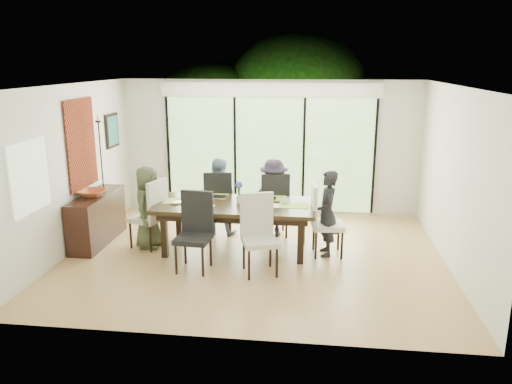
# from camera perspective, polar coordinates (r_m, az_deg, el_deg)

# --- Properties ---
(floor) EXTENTS (6.00, 5.00, 0.01)m
(floor) POSITION_cam_1_polar(r_m,az_deg,el_deg) (8.13, -0.21, -7.31)
(floor) COLOR olive
(floor) RESTS_ON ground
(ceiling) EXTENTS (6.00, 5.00, 0.01)m
(ceiling) POSITION_cam_1_polar(r_m,az_deg,el_deg) (7.54, -0.23, 12.13)
(ceiling) COLOR white
(ceiling) RESTS_ON wall_back
(wall_back) EXTENTS (6.00, 0.02, 2.70)m
(wall_back) POSITION_cam_1_polar(r_m,az_deg,el_deg) (10.17, 1.54, 5.14)
(wall_back) COLOR beige
(wall_back) RESTS_ON floor
(wall_front) EXTENTS (6.00, 0.02, 2.70)m
(wall_front) POSITION_cam_1_polar(r_m,az_deg,el_deg) (5.33, -3.59, -3.89)
(wall_front) COLOR white
(wall_front) RESTS_ON floor
(wall_left) EXTENTS (0.02, 5.00, 2.70)m
(wall_left) POSITION_cam_1_polar(r_m,az_deg,el_deg) (8.62, -20.51, 2.44)
(wall_left) COLOR silver
(wall_left) RESTS_ON floor
(wall_right) EXTENTS (0.02, 5.00, 2.70)m
(wall_right) POSITION_cam_1_polar(r_m,az_deg,el_deg) (7.94, 21.87, 1.32)
(wall_right) COLOR silver
(wall_right) RESTS_ON floor
(glass_doors) EXTENTS (4.20, 0.02, 2.30)m
(glass_doors) POSITION_cam_1_polar(r_m,az_deg,el_deg) (10.16, 1.51, 4.27)
(glass_doors) COLOR #598C3F
(glass_doors) RESTS_ON wall_back
(blinds_header) EXTENTS (4.40, 0.06, 0.28)m
(blinds_header) POSITION_cam_1_polar(r_m,az_deg,el_deg) (9.99, 1.56, 11.61)
(blinds_header) COLOR white
(blinds_header) RESTS_ON wall_back
(mullion_a) EXTENTS (0.05, 0.04, 2.30)m
(mullion_a) POSITION_cam_1_polar(r_m,az_deg,el_deg) (10.55, -9.95, 4.45)
(mullion_a) COLOR black
(mullion_a) RESTS_ON wall_back
(mullion_b) EXTENTS (0.05, 0.04, 2.30)m
(mullion_b) POSITION_cam_1_polar(r_m,az_deg,el_deg) (10.24, -2.41, 4.34)
(mullion_b) COLOR black
(mullion_b) RESTS_ON wall_back
(mullion_c) EXTENTS (0.05, 0.04, 2.30)m
(mullion_c) POSITION_cam_1_polar(r_m,az_deg,el_deg) (10.11, 5.47, 4.15)
(mullion_c) COLOR black
(mullion_c) RESTS_ON wall_back
(mullion_d) EXTENTS (0.05, 0.04, 2.30)m
(mullion_d) POSITION_cam_1_polar(r_m,az_deg,el_deg) (10.17, 13.39, 3.88)
(mullion_d) COLOR black
(mullion_d) RESTS_ON wall_back
(side_window) EXTENTS (0.02, 0.90, 1.00)m
(side_window) POSITION_cam_1_polar(r_m,az_deg,el_deg) (7.55, -24.43, 1.57)
(side_window) COLOR #8CAD7F
(side_window) RESTS_ON wall_left
(deck) EXTENTS (6.00, 1.80, 0.10)m
(deck) POSITION_cam_1_polar(r_m,az_deg,el_deg) (11.35, 1.92, -1.09)
(deck) COLOR #503B22
(deck) RESTS_ON ground
(rail_top) EXTENTS (6.00, 0.08, 0.06)m
(rail_top) POSITION_cam_1_polar(r_m,az_deg,el_deg) (11.98, 2.28, 2.71)
(rail_top) COLOR brown
(rail_top) RESTS_ON deck
(foliage_left) EXTENTS (3.20, 3.20, 3.20)m
(foliage_left) POSITION_cam_1_polar(r_m,az_deg,el_deg) (13.07, -5.27, 7.63)
(foliage_left) COLOR #14380F
(foliage_left) RESTS_ON ground
(foliage_mid) EXTENTS (4.00, 4.00, 4.00)m
(foliage_mid) POSITION_cam_1_polar(r_m,az_deg,el_deg) (13.34, 4.64, 9.35)
(foliage_mid) COLOR #14380F
(foliage_mid) RESTS_ON ground
(foliage_right) EXTENTS (2.80, 2.80, 2.80)m
(foliage_right) POSITION_cam_1_polar(r_m,az_deg,el_deg) (12.67, 12.65, 6.29)
(foliage_right) COLOR #14380F
(foliage_right) RESTS_ON ground
(foliage_far) EXTENTS (3.60, 3.60, 3.60)m
(foliage_far) POSITION_cam_1_polar(r_m,az_deg,el_deg) (14.13, 0.65, 8.97)
(foliage_far) COLOR #14380F
(foliage_far) RESTS_ON ground
(table_top) EXTENTS (2.58, 1.18, 0.06)m
(table_top) POSITION_cam_1_polar(r_m,az_deg,el_deg) (8.11, -2.35, -1.55)
(table_top) COLOR black
(table_top) RESTS_ON floor
(table_apron) EXTENTS (2.37, 0.97, 0.11)m
(table_apron) POSITION_cam_1_polar(r_m,az_deg,el_deg) (8.14, -2.34, -2.20)
(table_apron) COLOR black
(table_apron) RESTS_ON floor
(table_leg_fl) EXTENTS (0.10, 0.10, 0.74)m
(table_leg_fl) POSITION_cam_1_polar(r_m,az_deg,el_deg) (8.08, -10.42, -4.87)
(table_leg_fl) COLOR black
(table_leg_fl) RESTS_ON floor
(table_leg_fr) EXTENTS (0.10, 0.10, 0.74)m
(table_leg_fr) POSITION_cam_1_polar(r_m,az_deg,el_deg) (7.73, 5.13, -5.58)
(table_leg_fr) COLOR black
(table_leg_fr) RESTS_ON floor
(table_leg_bl) EXTENTS (0.10, 0.10, 0.74)m
(table_leg_bl) POSITION_cam_1_polar(r_m,az_deg,el_deg) (8.86, -8.80, -3.02)
(table_leg_bl) COLOR black
(table_leg_bl) RESTS_ON floor
(table_leg_br) EXTENTS (0.10, 0.10, 0.74)m
(table_leg_br) POSITION_cam_1_polar(r_m,az_deg,el_deg) (8.54, 5.33, -3.58)
(table_leg_br) COLOR black
(table_leg_br) RESTS_ON floor
(chair_left_end) EXTENTS (0.63, 0.63, 1.18)m
(chair_left_end) POSITION_cam_1_polar(r_m,az_deg,el_deg) (8.53, -12.35, -2.35)
(chair_left_end) COLOR beige
(chair_left_end) RESTS_ON floor
(chair_right_end) EXTENTS (0.54, 0.54, 1.18)m
(chair_right_end) POSITION_cam_1_polar(r_m,az_deg,el_deg) (8.07, 8.25, -3.14)
(chair_right_end) COLOR silver
(chair_right_end) RESTS_ON floor
(chair_far_left) EXTENTS (0.57, 0.57, 1.18)m
(chair_far_left) POSITION_cam_1_polar(r_m,az_deg,el_deg) (9.04, -4.29, -1.06)
(chair_far_left) COLOR black
(chair_far_left) RESTS_ON floor
(chair_far_right) EXTENTS (0.59, 0.59, 1.18)m
(chair_far_right) POSITION_cam_1_polar(r_m,az_deg,el_deg) (8.91, 2.03, -1.27)
(chair_far_right) COLOR black
(chair_far_right) RESTS_ON floor
(chair_near_left) EXTENTS (0.53, 0.53, 1.18)m
(chair_near_left) POSITION_cam_1_polar(r_m,az_deg,el_deg) (7.45, -7.22, -4.63)
(chair_near_left) COLOR black
(chair_near_left) RESTS_ON floor
(chair_near_right) EXTENTS (0.63, 0.63, 1.18)m
(chair_near_right) POSITION_cam_1_polar(r_m,az_deg,el_deg) (7.28, 0.47, -4.98)
(chair_near_right) COLOR beige
(chair_near_right) RESTS_ON floor
(person_left_end) EXTENTS (0.46, 0.68, 1.39)m
(person_left_end) POSITION_cam_1_polar(r_m,az_deg,el_deg) (8.49, -12.26, -1.70)
(person_left_end) COLOR #3F4931
(person_left_end) RESTS_ON floor
(person_right_end) EXTENTS (0.49, 0.70, 1.39)m
(person_right_end) POSITION_cam_1_polar(r_m,az_deg,el_deg) (8.04, 8.14, -2.45)
(person_right_end) COLOR black
(person_right_end) RESTS_ON floor
(person_far_left) EXTENTS (0.69, 0.48, 1.39)m
(person_far_left) POSITION_cam_1_polar(r_m,az_deg,el_deg) (9.00, -4.33, -0.46)
(person_far_left) COLOR #7E99B7
(person_far_left) RESTS_ON floor
(person_far_right) EXTENTS (0.69, 0.48, 1.39)m
(person_far_right) POSITION_cam_1_polar(r_m,az_deg,el_deg) (8.86, 2.03, -0.67)
(person_far_right) COLOR #262131
(person_far_right) RESTS_ON floor
(placemat_left) EXTENTS (0.47, 0.34, 0.01)m
(placemat_left) POSITION_cam_1_polar(r_m,az_deg,el_deg) (8.30, -8.84, -1.07)
(placemat_left) COLOR #90AA3C
(placemat_left) RESTS_ON table_top
(placemat_right) EXTENTS (0.47, 0.34, 0.01)m
(placemat_right) POSITION_cam_1_polar(r_m,az_deg,el_deg) (8.01, 4.38, -1.53)
(placemat_right) COLOR #9CC546
(placemat_right) RESTS_ON table_top
(placemat_far_l) EXTENTS (0.47, 0.34, 0.01)m
(placemat_far_l) POSITION_cam_1_polar(r_m,az_deg,el_deg) (8.56, -4.90, -0.47)
(placemat_far_l) COLOR #A6C646
(placemat_far_l) RESTS_ON table_top
(placemat_far_r) EXTENTS (0.47, 0.34, 0.01)m
(placemat_far_r) POSITION_cam_1_polar(r_m,az_deg,el_deg) (8.42, 1.78, -0.68)
(placemat_far_r) COLOR #8CA73B
(placemat_far_r) RESTS_ON table_top
(placemat_paper) EXTENTS (0.47, 0.34, 0.01)m
(placemat_paper) POSITION_cam_1_polar(r_m,az_deg,el_deg) (7.92, -6.63, -1.76)
(placemat_paper) COLOR white
(placemat_paper) RESTS_ON table_top
(tablet_far_l) EXTENTS (0.28, 0.19, 0.01)m
(tablet_far_l) POSITION_cam_1_polar(r_m,az_deg,el_deg) (8.49, -4.31, -0.51)
(tablet_far_l) COLOR black
(tablet_far_l) RESTS_ON table_top
(tablet_far_r) EXTENTS (0.26, 0.18, 0.01)m
(tablet_far_r) POSITION_cam_1_polar(r_m,az_deg,el_deg) (8.37, 1.41, -0.71)
(tablet_far_r) COLOR black
(tablet_far_r) RESTS_ON table_top
(papers) EXTENTS (0.32, 0.24, 0.00)m
(papers) POSITION_cam_1_polar(r_m,az_deg,el_deg) (7.97, 2.56, -1.58)
(papers) COLOR white
(papers) RESTS_ON table_top
(platter_base) EXTENTS (0.28, 0.28, 0.03)m
(platter_base) POSITION_cam_1_polar(r_m,az_deg,el_deg) (7.92, -6.64, -1.65)
(platter_base) COLOR white
(platter_base) RESTS_ON table_top
(platter_snacks) EXTENTS (0.22, 0.22, 0.02)m
(platter_snacks) POSITION_cam_1_polar(r_m,az_deg,el_deg) (7.91, -6.64, -1.52)
(platter_snacks) COLOR orange
(platter_snacks) RESTS_ON table_top
(vase) EXTENTS (0.09, 0.09, 0.13)m
(vase) POSITION_cam_1_polar(r_m,az_deg,el_deg) (8.12, -1.95, -0.81)
(vase) COLOR silver
(vase) RESTS_ON table_top
(hyacinth_stems) EXTENTS (0.04, 0.04, 0.17)m
(hyacinth_stems) POSITION_cam_1_polar(r_m,az_deg,el_deg) (8.09, -1.96, 0.07)
(hyacinth_stems) COLOR #337226
(hyacinth_stems) RESTS_ON table_top
(hyacinth_blooms) EXTENTS (0.12, 0.12, 0.12)m
(hyacinth_blooms) POSITION_cam_1_polar(r_m,az_deg,el_deg) (8.06, -1.97, 0.81)
(hyacinth_blooms) COLOR #4A49B8
(hyacinth_blooms) RESTS_ON table_top
(laptop) EXTENTS (0.42, 0.39, 0.03)m
(laptop) POSITION_cam_1_polar(r_m,az_deg,el_deg) (8.18, -8.36, -1.22)
(laptop) COLOR silver
(laptop) RESTS_ON table_top
(cup_a) EXTENTS (0.16, 0.16, 0.10)m
(cup_a) POSITION_cam_1_polar(r_m,az_deg,el_deg) (8.37, -6.93, -0.54)
(cup_a) COLOR white
(cup_a) RESTS_ON table_top
(cup_b) EXTENTS (0.14, 0.14, 0.10)m
(cup_b) POSITION_cam_1_polar(r_m,az_deg,el_deg) (7.97, -1.41, -1.22)
(cup_b) COLOR white
(cup_b) RESTS_ON table_top
(cup_c) EXTENTS (0.14, 0.14, 0.10)m
(cup_c) POSITION_cam_1_polar(r_m,az_deg,el_deg) (8.10, 3.35, -0.97)
(cup_c) COLOR white
(cup_c) RESTS_ON table_top
(book) EXTENTS (0.29, 0.30, 0.02)m
(book) POSITION_cam_1_polar(r_m,az_deg,el_deg) (8.11, -0.55, -1.23)
(book) COLOR white
(book) RESTS_ON table_top
(sideboard) EXTENTS (0.43, 1.51, 0.85)m
(sideboard) POSITION_cam_1_polar(r_m,az_deg,el_deg) (9.00, -17.70, -2.91)
(sideboard) COLOR black
(sideboard) RESTS_ON floor
(bowl) EXTENTS (0.45, 0.45, 0.11)m
(bowl) POSITION_cam_1_polar(r_m,az_deg,el_deg) (8.79, -18.21, -0.12)
(bowl) COLOR #994521
(bowl) RESTS_ON sideboard
(candlestick_base) EXTENTS (0.09, 0.09, 0.04)m
(candlestick_base) POSITION_cam_1_polar(r_m,az_deg,el_deg) (9.19, -17.03, 0.38)
(candlestick_base) COLOR black
(candlestick_base) RESTS_ON sideboard
(candlestick_shaft) EXTENTS (0.02, 0.02, 1.18)m
(candlestick_shaft) POSITION_cam_1_polar(r_m,az_deg,el_deg) (9.07, -17.31, 4.02)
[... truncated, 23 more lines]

